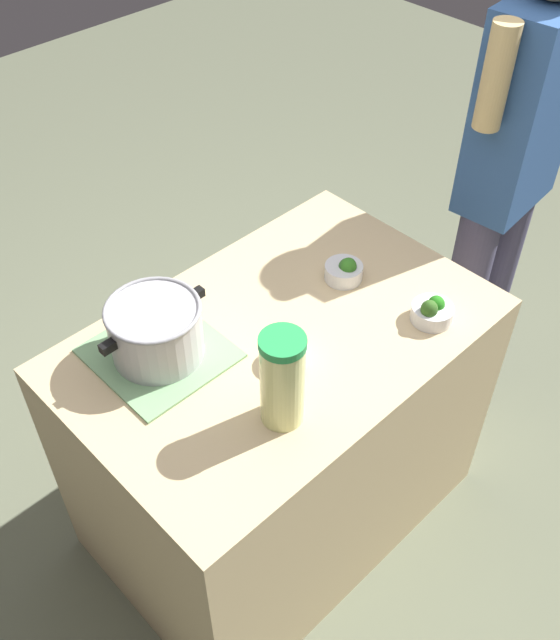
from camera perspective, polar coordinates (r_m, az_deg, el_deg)
name	(u,v)px	position (r m, az deg, el deg)	size (l,w,h in m)	color
ground_plane	(280,506)	(2.65, 0.00, -14.41)	(8.00, 8.00, 0.00)	#6A7057
counter_slab	(280,431)	(2.29, 0.00, -8.73)	(1.17, 0.77, 0.87)	#D2B786
dish_cloth	(159,353)	(1.93, -9.43, -2.57)	(0.32, 0.33, 0.01)	#7EAD78
cooking_pot	(156,330)	(1.87, -9.73, -0.75)	(0.31, 0.25, 0.16)	#B7B7BC
lemonade_pitcher	(282,379)	(1.67, 0.19, -4.67)	(0.11, 0.11, 0.26)	#E3E994
broccoli_bowl_front	(345,270)	(2.12, 5.09, 3.90)	(0.11, 0.11, 0.08)	silver
broccoli_bowl_center	(432,311)	(2.02, 11.84, 0.67)	(0.12, 0.12, 0.08)	silver
broccoli_bowl_back	(288,353)	(1.87, 0.63, -2.63)	(0.11, 0.11, 0.07)	silver
person_cook	(507,178)	(2.51, 17.35, 10.58)	(0.50, 0.23, 1.72)	#474563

